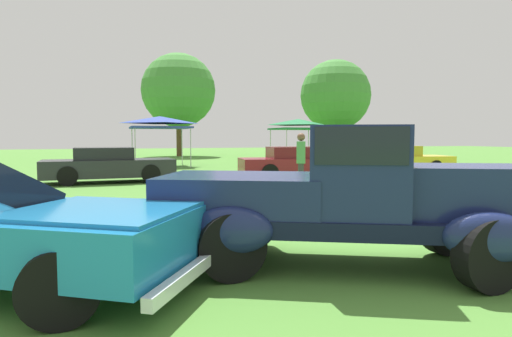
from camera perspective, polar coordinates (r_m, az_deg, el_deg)
ground_plane at (r=6.09m, az=16.21°, el=-11.01°), size 120.00×120.00×0.00m
feature_pickup_truck at (r=5.41m, az=11.80°, el=-3.45°), size 4.61×3.26×1.70m
neighbor_convertible at (r=5.28m, az=-28.88°, el=-7.23°), size 4.38×3.65×1.40m
show_car_charcoal at (r=16.11m, az=-18.66°, el=0.40°), size 4.45×1.86×1.22m
show_car_burgundy at (r=16.46m, az=5.61°, el=0.67°), size 4.65×2.26×1.22m
show_car_yellow at (r=19.33m, az=17.72°, el=0.99°), size 4.63×2.53×1.22m
spectator_near_truck at (r=9.04m, az=9.34°, el=-0.14°), size 0.47×0.42×1.69m
spectator_between_cars at (r=12.16m, az=5.86°, el=0.95°), size 0.39×0.46×1.69m
canopy_tent_left_field at (r=24.28m, az=-12.37°, el=5.98°), size 3.10×3.10×2.71m
canopy_tent_center_field at (r=27.26m, az=5.52°, el=5.83°), size 2.97×2.97×2.71m
treeline_mid_left at (r=37.64m, az=-10.04°, el=9.95°), size 6.13×6.13×8.55m
treeline_center at (r=41.23m, az=10.28°, el=9.35°), size 6.39×6.39×8.63m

